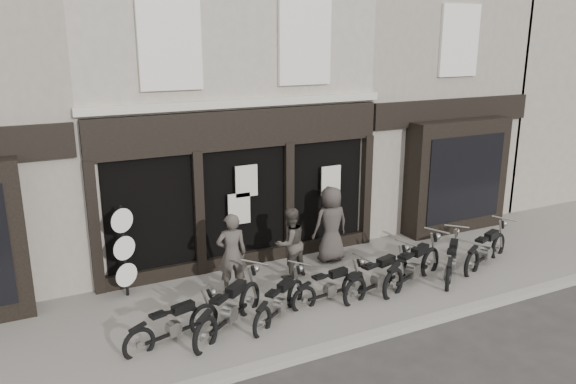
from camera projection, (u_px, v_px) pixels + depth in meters
name	position (u px, v px, depth m)	size (l,w,h in m)	color
ground_plane	(302.00, 320.00, 11.28)	(90.00, 90.00, 0.00)	#2D2B28
pavement	(282.00, 299.00, 12.04)	(30.00, 4.20, 0.12)	slate
kerb	(335.00, 347.00, 10.19)	(30.00, 0.25, 0.13)	gray
central_building	(201.00, 91.00, 15.31)	(7.30, 6.22, 8.34)	#B0A897
neighbour_right	(391.00, 84.00, 18.03)	(5.60, 6.73, 8.34)	gray
filler_right	(561.00, 74.00, 21.63)	(11.00, 6.00, 8.20)	gray
motorcycle_0	(174.00, 328.00, 10.23)	(1.94, 0.80, 0.95)	black
motorcycle_1	(230.00, 312.00, 10.66)	(1.98, 1.64, 1.11)	black
motorcycle_2	(280.00, 304.00, 11.11)	(1.74, 1.38, 0.96)	black
motorcycle_3	(330.00, 289.00, 11.82)	(1.92, 0.54, 0.92)	black
motorcycle_4	(378.00, 279.00, 12.19)	(2.13, 0.89, 1.04)	black
motorcycle_5	(413.00, 270.00, 12.60)	(2.25, 1.17, 1.14)	black
motorcycle_6	(452.00, 263.00, 13.10)	(1.73, 1.64, 1.03)	black
motorcycle_7	(486.00, 252.00, 13.68)	(2.13, 1.12, 1.08)	black
man_left	(232.00, 254.00, 11.98)	(0.66, 0.43, 1.80)	#413B36
man_centre	(290.00, 243.00, 12.84)	(0.80, 0.62, 1.65)	#3D3931
man_right	(331.00, 224.00, 13.75)	(0.92, 0.60, 1.89)	#393330
advert_sign_post	(125.00, 255.00, 11.83)	(0.50, 0.34, 2.16)	black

